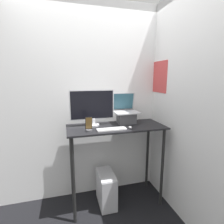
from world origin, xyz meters
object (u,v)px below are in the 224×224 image
Objects in this scene: monitor at (92,108)px; cell_phone at (89,127)px; laptop at (126,115)px; mouse at (130,127)px; keyboard at (112,129)px; computer_tower at (106,189)px.

monitor reaches higher than cell_phone.
laptop is at bearing 1.87° from monitor.
laptop is 0.46m from monitor.
mouse is 0.39× the size of cell_phone.
laptop reaches higher than cell_phone.
keyboard is at bearing -1.38° from cell_phone.
laptop is 0.72× the size of monitor.
keyboard is 0.26m from cell_phone.
keyboard is (-0.26, -0.25, -0.10)m from laptop.
monitor is 1.26× the size of computer_tower.
monitor is at bearing 127.16° from keyboard.
laptop is 0.28m from mouse.
cell_phone reaches higher than computer_tower.
monitor is 3.29× the size of cell_phone.
mouse is 0.48m from cell_phone.
laptop is 0.99m from computer_tower.
computer_tower is (-0.26, 0.15, -0.85)m from mouse.
monitor reaches higher than mouse.
laptop is 0.90× the size of computer_tower.
keyboard is at bearing -136.24° from laptop.
keyboard is at bearing -52.84° from monitor.
monitor reaches higher than computer_tower.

